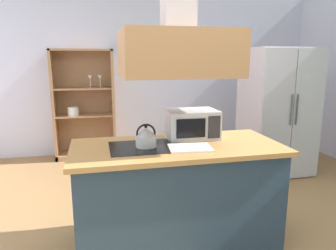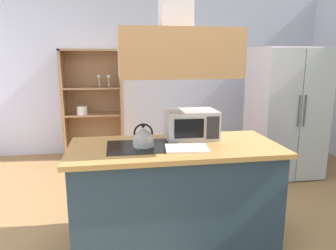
% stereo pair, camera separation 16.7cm
% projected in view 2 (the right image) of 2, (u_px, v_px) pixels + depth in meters
% --- Properties ---
extents(ground_plane, '(7.80, 7.80, 0.00)m').
position_uv_depth(ground_plane, '(197.00, 238.00, 2.89)').
color(ground_plane, olive).
extents(wall_back, '(6.00, 0.12, 2.70)m').
position_uv_depth(wall_back, '(155.00, 74.00, 5.50)').
color(wall_back, silver).
rests_on(wall_back, ground).
extents(kitchen_island, '(1.77, 0.82, 0.90)m').
position_uv_depth(kitchen_island, '(175.00, 194.00, 2.75)').
color(kitchen_island, '#2A3E51').
rests_on(kitchen_island, ground).
extents(range_hood, '(0.90, 0.70, 1.23)m').
position_uv_depth(range_hood, '(175.00, 39.00, 2.48)').
color(range_hood, tan).
extents(refrigerator, '(0.90, 0.77, 1.76)m').
position_uv_depth(refrigerator, '(285.00, 113.00, 4.35)').
color(refrigerator, '#BDB0BC').
rests_on(refrigerator, ground).
extents(dish_cabinet, '(0.96, 0.40, 1.76)m').
position_uv_depth(dish_cabinet, '(93.00, 110.00, 5.23)').
color(dish_cabinet, '#A3744E').
rests_on(dish_cabinet, ground).
extents(kettle, '(0.17, 0.17, 0.19)m').
position_uv_depth(kettle, '(143.00, 137.00, 2.60)').
color(kettle, silver).
rests_on(kettle, kitchen_island).
extents(cutting_board, '(0.36, 0.27, 0.02)m').
position_uv_depth(cutting_board, '(187.00, 148.00, 2.53)').
color(cutting_board, white).
rests_on(cutting_board, kitchen_island).
extents(microwave, '(0.46, 0.35, 0.26)m').
position_uv_depth(microwave, '(191.00, 124.00, 2.86)').
color(microwave, '#B7BABF').
rests_on(microwave, kitchen_island).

